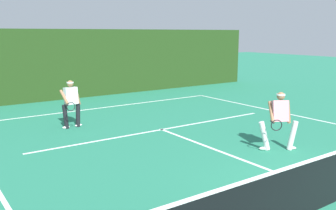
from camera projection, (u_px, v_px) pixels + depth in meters
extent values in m
cube|color=white|center=(104.00, 108.00, 15.88)|extent=(10.89, 0.10, 0.01)
cube|color=white|center=(162.00, 129.00, 12.28)|extent=(8.88, 0.10, 0.01)
cube|color=white|center=(228.00, 154.00, 9.77)|extent=(0.10, 6.40, 0.01)
cylinder|color=silver|center=(292.00, 135.00, 10.09)|extent=(0.31, 0.27, 0.82)
cylinder|color=silver|center=(264.00, 136.00, 10.06)|extent=(0.37, 0.31, 0.82)
ellipsoid|color=white|center=(292.00, 148.00, 10.16)|extent=(0.28, 0.23, 0.09)
ellipsoid|color=white|center=(264.00, 148.00, 10.13)|extent=(0.28, 0.23, 0.09)
cube|color=pink|center=(280.00, 111.00, 9.94)|extent=(0.53, 0.51, 0.60)
cylinder|color=#9E704C|center=(288.00, 112.00, 9.96)|extent=(0.20, 0.18, 0.62)
cylinder|color=#9E704C|center=(271.00, 112.00, 9.94)|extent=(0.32, 0.43, 0.55)
sphere|color=#9E704C|center=(281.00, 96.00, 9.87)|extent=(0.22, 0.22, 0.22)
cylinder|color=white|center=(281.00, 95.00, 9.86)|extent=(0.32, 0.32, 0.04)
cylinder|color=black|center=(272.00, 122.00, 9.73)|extent=(0.17, 0.24, 0.03)
torus|color=black|center=(276.00, 125.00, 9.40)|extent=(0.26, 0.18, 0.29)
cylinder|color=black|center=(78.00, 115.00, 12.60)|extent=(0.19, 0.16, 0.81)
cylinder|color=black|center=(66.00, 117.00, 12.32)|extent=(0.21, 0.16, 0.82)
ellipsoid|color=white|center=(78.00, 125.00, 12.67)|extent=(0.27, 0.13, 0.09)
ellipsoid|color=white|center=(66.00, 127.00, 12.39)|extent=(0.27, 0.13, 0.09)
cube|color=silver|center=(71.00, 96.00, 12.33)|extent=(0.44, 0.29, 0.58)
cylinder|color=#9E704C|center=(77.00, 96.00, 12.48)|extent=(0.23, 0.11, 0.63)
cylinder|color=#9E704C|center=(64.00, 97.00, 12.19)|extent=(0.14, 0.56, 0.45)
sphere|color=#9E704C|center=(70.00, 84.00, 12.25)|extent=(0.22, 0.22, 0.22)
cylinder|color=white|center=(70.00, 82.00, 12.24)|extent=(0.25, 0.25, 0.04)
cylinder|color=black|center=(66.00, 105.00, 12.01)|extent=(0.05, 0.26, 0.03)
torus|color=black|center=(71.00, 107.00, 11.75)|extent=(0.29, 0.05, 0.29)
sphere|color=#D1E033|center=(262.00, 131.00, 12.02)|extent=(0.07, 0.07, 0.07)
cube|color=#203B14|center=(76.00, 64.00, 17.92)|extent=(21.86, 0.12, 3.33)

